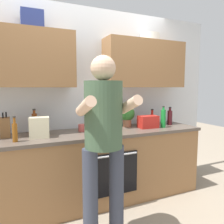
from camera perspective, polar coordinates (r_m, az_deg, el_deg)
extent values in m
plane|color=gray|center=(3.02, -4.28, -22.18)|extent=(12.00, 12.00, 0.00)
cube|color=silver|center=(3.00, -6.80, 2.66)|extent=(4.00, 0.06, 2.50)
cube|color=olive|center=(2.69, -22.84, 12.96)|extent=(1.18, 0.32, 0.65)
cube|color=olive|center=(3.17, 8.58, 12.34)|extent=(1.18, 0.32, 0.65)
cylinder|color=silver|center=(3.27, 9.91, 18.78)|extent=(0.27, 0.27, 0.10)
cube|color=navy|center=(2.78, -20.30, 21.77)|extent=(0.24, 0.20, 0.20)
cube|color=olive|center=(2.84, -4.35, -14.55)|extent=(2.80, 0.60, 0.86)
cube|color=brown|center=(2.71, -4.44, -5.64)|extent=(2.84, 0.64, 0.04)
cube|color=black|center=(2.61, 0.96, -16.01)|extent=(0.56, 0.02, 0.50)
cylinder|color=silver|center=(2.51, 1.19, -11.34)|extent=(0.52, 0.02, 0.02)
cylinder|color=#383D4C|center=(2.11, -5.71, -21.60)|extent=(0.14, 0.14, 0.91)
cylinder|color=#383D4C|center=(2.20, 1.18, -20.39)|extent=(0.14, 0.14, 0.91)
cylinder|color=#3F593F|center=(1.92, -2.28, -0.70)|extent=(0.34, 0.34, 0.59)
sphere|color=#D8AD8C|center=(1.91, -2.34, 11.48)|extent=(0.22, 0.22, 0.22)
cylinder|color=#D8AD8C|center=(1.73, -6.99, 1.43)|extent=(0.09, 0.31, 0.19)
cylinder|color=#D8AD8C|center=(1.89, 4.71, 1.87)|extent=(0.09, 0.31, 0.19)
cylinder|color=#8C4C14|center=(2.40, -24.19, -5.01)|extent=(0.05, 0.05, 0.19)
cylinder|color=#8C4C14|center=(2.38, -24.33, -2.07)|extent=(0.02, 0.02, 0.06)
cylinder|color=black|center=(2.38, -24.37, -1.17)|extent=(0.03, 0.03, 0.01)
cylinder|color=brown|center=(2.74, -19.70, -2.90)|extent=(0.06, 0.06, 0.24)
cylinder|color=brown|center=(2.72, -19.81, 0.00)|extent=(0.03, 0.03, 0.04)
cylinder|color=black|center=(2.72, -19.84, 0.59)|extent=(0.04, 0.04, 0.02)
cylinder|color=#471419|center=(3.29, 14.96, -1.48)|extent=(0.07, 0.07, 0.21)
cylinder|color=#471419|center=(3.27, 15.03, 0.66)|extent=(0.03, 0.03, 0.04)
cylinder|color=black|center=(3.27, 15.04, 1.15)|extent=(0.04, 0.04, 0.02)
cylinder|color=red|center=(3.22, 10.49, -2.04)|extent=(0.07, 0.07, 0.15)
cylinder|color=red|center=(3.21, 10.53, -0.11)|extent=(0.03, 0.03, 0.07)
cylinder|color=black|center=(3.20, 10.55, 0.62)|extent=(0.04, 0.04, 0.02)
cylinder|color=#198C33|center=(3.05, 13.33, -1.70)|extent=(0.07, 0.07, 0.24)
cylinder|color=#198C33|center=(3.04, 13.40, 0.93)|extent=(0.03, 0.03, 0.04)
cylinder|color=black|center=(3.03, 13.41, 1.39)|extent=(0.03, 0.03, 0.01)
cylinder|color=#BF4C47|center=(2.74, -7.98, -4.15)|extent=(0.09, 0.09, 0.09)
cylinder|color=silver|center=(2.84, -0.87, -3.91)|extent=(0.30, 0.30, 0.07)
cube|color=brown|center=(2.66, -26.29, -3.69)|extent=(0.10, 0.14, 0.22)
cylinder|color=black|center=(2.63, -26.79, -0.79)|extent=(0.02, 0.02, 0.06)
cylinder|color=black|center=(2.66, -26.11, -0.65)|extent=(0.02, 0.02, 0.06)
cylinder|color=#9E6647|center=(3.04, 4.01, -2.93)|extent=(0.12, 0.12, 0.10)
sphere|color=#2D6B28|center=(3.02, 4.03, -0.40)|extent=(0.21, 0.21, 0.21)
cube|color=beige|center=(2.51, -18.56, -3.85)|extent=(0.23, 0.18, 0.23)
cube|color=red|center=(2.99, 9.47, -2.56)|extent=(0.27, 0.17, 0.17)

